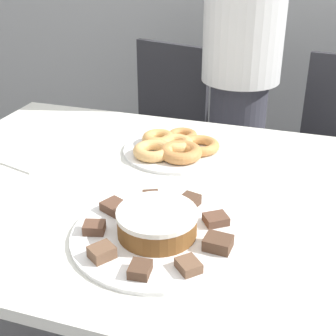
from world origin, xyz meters
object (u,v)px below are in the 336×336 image
plate_cake (157,235)px  frosted_cake (157,222)px  person_standing (241,66)px  napkin (28,162)px  plate_donuts (176,150)px  office_chair_left (156,146)px  office_chair_right (336,169)px

plate_cake → frosted_cake: 0.04m
person_standing → napkin: 0.94m
plate_donuts → napkin: plate_donuts is taller
plate_cake → plate_donuts: same height
office_chair_left → office_chair_right: bearing=15.1°
napkin → office_chair_right: bearing=43.5°
office_chair_left → plate_donuts: office_chair_left is taller
plate_cake → plate_donuts: bearing=101.9°
plate_donuts → napkin: bearing=-152.1°
office_chair_left → plate_donuts: 0.81m
plate_donuts → napkin: size_ratio=2.18×
person_standing → plate_donuts: person_standing is taller
person_standing → frosted_cake: size_ratio=9.01×
person_standing → office_chair_left: (-0.41, 0.12, -0.46)m
office_chair_right → frosted_cake: (-0.44, -1.14, 0.35)m
person_standing → plate_cake: size_ratio=4.19×
office_chair_right → frosted_cake: bearing=-103.0°
person_standing → office_chair_right: size_ratio=1.85×
plate_donuts → frosted_cake: 0.47m
office_chair_left → plate_cake: office_chair_left is taller
office_chair_right → office_chair_left: bearing=-171.9°
person_standing → office_chair_left: bearing=164.2°
office_chair_right → frosted_cake: 1.27m
frosted_cake → office_chair_left: bearing=109.6°
plate_donuts → office_chair_right: bearing=51.7°
office_chair_right → plate_cake: office_chair_right is taller
person_standing → napkin: person_standing is taller
person_standing → frosted_cake: person_standing is taller
office_chair_left → napkin: office_chair_left is taller
office_chair_left → plate_cake: size_ratio=2.26×
frosted_cake → person_standing: bearing=89.7°
plate_cake → frosted_cake: size_ratio=2.15×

